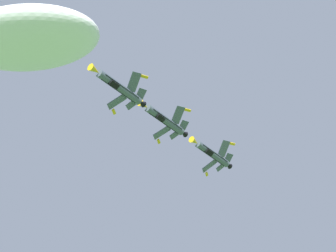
{
  "coord_description": "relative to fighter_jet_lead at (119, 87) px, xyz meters",
  "views": [
    {
      "loc": [
        -0.37,
        0.78,
        1.52
      ],
      "look_at": [
        -21.31,
        119.17,
        79.12
      ],
      "focal_mm": 70.67,
      "sensor_mm": 36.0,
      "label": 1
    }
  ],
  "objects": [
    {
      "name": "fighter_jet_right_wing",
      "position": [
        14.84,
        31.38,
        1.32
      ],
      "size": [
        10.12,
        14.74,
        6.18
      ],
      "rotation": [
        0.0,
        0.64,
        2.65
      ],
      "color": "#4C5666"
    },
    {
      "name": "fighter_jet_left_wing",
      "position": [
        6.47,
        14.8,
        1.12
      ],
      "size": [
        10.32,
        14.74,
        5.51
      ],
      "rotation": [
        0.0,
        0.56,
        2.65
      ],
      "color": "#4C5666"
    },
    {
      "name": "cloud_low_wispy",
      "position": [
        -52.72,
        65.93,
        75.28
      ],
      "size": [
        53.24,
        32.29,
        14.02
      ],
      "primitive_type": "ellipsoid",
      "color": "white"
    },
    {
      "name": "fighter_jet_lead",
      "position": [
        0.0,
        0.0,
        0.0
      ],
      "size": [
        10.26,
        14.74,
        5.72
      ],
      "rotation": [
        0.0,
        0.59,
        2.65
      ],
      "color": "#4C5666"
    }
  ]
}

